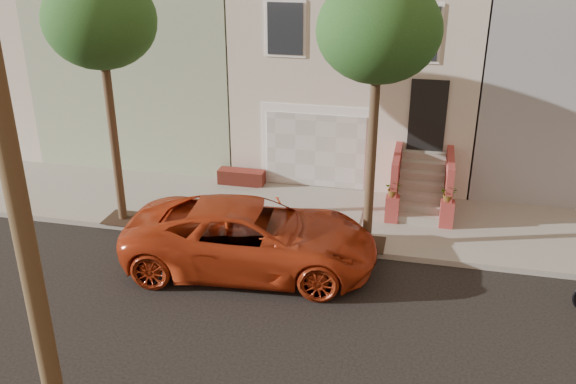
# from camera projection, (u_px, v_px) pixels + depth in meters

# --- Properties ---
(ground) EXTENTS (90.00, 90.00, 0.00)m
(ground) POSITION_uv_depth(u_px,v_px,m) (293.00, 339.00, 11.92)
(ground) COLOR black
(ground) RESTS_ON ground
(sidewalk) EXTENTS (40.00, 3.70, 0.15)m
(sidewalk) POSITION_uv_depth(u_px,v_px,m) (335.00, 218.00, 16.67)
(sidewalk) COLOR gray
(sidewalk) RESTS_ON ground
(house_row) EXTENTS (33.10, 11.70, 7.00)m
(house_row) POSITION_uv_depth(u_px,v_px,m) (365.00, 46.00, 20.47)
(house_row) COLOR #BBAFA0
(house_row) RESTS_ON sidewalk
(tree_left) EXTENTS (2.70, 2.57, 6.30)m
(tree_left) POSITION_uv_depth(u_px,v_px,m) (100.00, 22.00, 14.43)
(tree_left) COLOR #2D2116
(tree_left) RESTS_ON sidewalk
(tree_mid) EXTENTS (2.70, 2.57, 6.30)m
(tree_mid) POSITION_uv_depth(u_px,v_px,m) (379.00, 32.00, 13.11)
(tree_mid) COLOR #2D2116
(tree_mid) RESTS_ON sidewalk
(pickup_truck) EXTENTS (5.97, 3.17, 1.60)m
(pickup_truck) POSITION_uv_depth(u_px,v_px,m) (252.00, 237.00, 14.09)
(pickup_truck) COLOR #A93315
(pickup_truck) RESTS_ON ground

